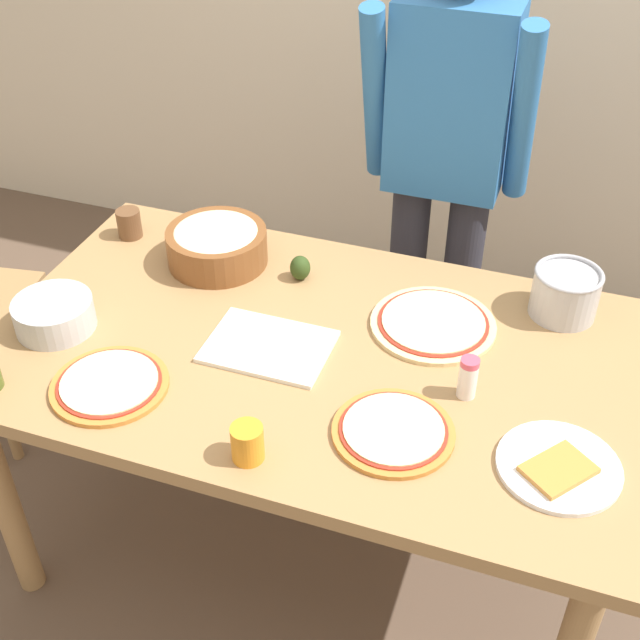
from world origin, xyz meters
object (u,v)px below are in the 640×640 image
person_cook (445,158)px  pizza_raw_on_board (433,324)px  cup_small_brown (129,223)px  avocado (300,268)px  cup_orange (247,443)px  pizza_second_cooked (393,431)px  dining_table (313,376)px  popcorn_bowl (217,243)px  mixing_bowl_steel (54,314)px  pizza_cooked_on_tray (110,384)px  plate_with_slice (559,467)px  cutting_board_white (268,346)px  salt_shaker (468,378)px  steel_pot (565,292)px

person_cook → pizza_raw_on_board: (0.11, -0.58, -0.17)m
cup_small_brown → avocado: cup_small_brown is taller
cup_orange → cup_small_brown: 0.97m
pizza_second_cooked → pizza_raw_on_board: bearing=90.8°
dining_table → person_cook: (0.15, 0.76, 0.27)m
popcorn_bowl → mixing_bowl_steel: (-0.26, -0.41, -0.02)m
popcorn_bowl → pizza_raw_on_board: bearing=-8.1°
pizza_cooked_on_tray → dining_table: bearing=36.3°
dining_table → mixing_bowl_steel: size_ratio=8.00×
pizza_cooked_on_tray → mixing_bowl_steel: 0.29m
pizza_second_cooked → cup_small_brown: bearing=150.7°
person_cook → pizza_raw_on_board: person_cook is taller
pizza_cooked_on_tray → plate_with_slice: (1.01, 0.09, -0.00)m
person_cook → pizza_cooked_on_tray: 1.19m
dining_table → plate_with_slice: (0.61, -0.21, 0.10)m
cup_orange → popcorn_bowl: bearing=119.7°
mixing_bowl_steel → cutting_board_white: size_ratio=0.67×
dining_table → pizza_second_cooked: 0.36m
pizza_cooked_on_tray → salt_shaker: (0.78, 0.25, 0.04)m
mixing_bowl_steel → cup_orange: 0.68m
dining_table → cup_small_brown: (-0.68, 0.31, 0.13)m
dining_table → mixing_bowl_steel: mixing_bowl_steel is taller
pizza_cooked_on_tray → mixing_bowl_steel: (-0.25, 0.15, 0.03)m
cup_orange → salt_shaker: 0.52m
steel_pot → dining_table: bearing=-148.2°
steel_pot → cutting_board_white: bearing=-149.9°
pizza_raw_on_board → cup_orange: 0.63m
person_cook → cup_small_brown: person_cook is taller
pizza_raw_on_board → pizza_cooked_on_tray: same height
mixing_bowl_steel → pizza_cooked_on_tray: bearing=-32.2°
pizza_second_cooked → mixing_bowl_steel: bearing=174.8°
popcorn_bowl → plate_with_slice: bearing=-25.6°
pizza_second_cooked → avocado: avocado is taller
steel_pot → cup_small_brown: (-1.24, -0.04, -0.02)m
cup_orange → cutting_board_white: (-0.10, 0.35, -0.04)m
pizza_second_cooked → popcorn_bowl: bearing=142.7°
pizza_second_cooked → person_cook: bearing=96.9°
dining_table → person_cook: 0.82m
person_cook → mixing_bowl_steel: person_cook is taller
pizza_cooked_on_tray → steel_pot: steel_pot is taller
pizza_cooked_on_tray → salt_shaker: 0.82m
mixing_bowl_steel → cutting_board_white: mixing_bowl_steel is taller
person_cook → pizza_cooked_on_tray: bearing=-117.4°
dining_table → cutting_board_white: size_ratio=5.33×
plate_with_slice → avocado: avocado is taller
mixing_bowl_steel → cutting_board_white: 0.55m
plate_with_slice → cup_orange: size_ratio=3.06×
plate_with_slice → cup_small_brown: bearing=158.3°
person_cook → pizza_second_cooked: 1.00m
popcorn_bowl → pizza_cooked_on_tray: bearing=-91.5°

